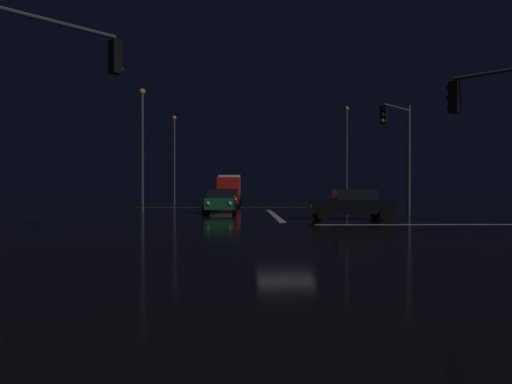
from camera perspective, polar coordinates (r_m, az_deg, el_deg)
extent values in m
cube|color=black|center=(21.29, 3.55, -4.05)|extent=(120.00, 120.00, 0.10)
cube|color=white|center=(29.28, 2.16, -2.72)|extent=(0.35, 13.73, 0.01)
cube|color=yellow|center=(40.85, 1.11, -1.82)|extent=(22.00, 0.15, 0.01)
cube|color=white|center=(23.45, 23.79, -3.55)|extent=(13.73, 0.40, 0.01)
cube|color=#14512D|center=(30.90, -4.23, -1.32)|extent=(1.80, 4.20, 0.70)
cube|color=black|center=(31.09, -4.21, -0.15)|extent=(1.60, 2.00, 0.55)
cylinder|color=black|center=(29.33, -2.61, -2.09)|extent=(0.22, 0.64, 0.64)
cylinder|color=black|center=(29.42, -6.12, -2.09)|extent=(0.22, 0.64, 0.64)
cylinder|color=black|center=(32.43, -2.51, -1.85)|extent=(0.22, 0.64, 0.64)
cylinder|color=black|center=(32.51, -5.68, -1.85)|extent=(0.22, 0.64, 0.64)
sphere|color=#F9EFC6|center=(28.76, -3.13, -1.35)|extent=(0.22, 0.22, 0.22)
sphere|color=#F9EFC6|center=(28.82, -5.72, -1.34)|extent=(0.22, 0.22, 0.22)
cube|color=silver|center=(36.49, -4.10, -1.04)|extent=(1.80, 4.20, 0.70)
cube|color=black|center=(36.68, -4.08, -0.06)|extent=(1.60, 2.00, 0.55)
cylinder|color=black|center=(34.92, -2.74, -1.69)|extent=(0.22, 0.64, 0.64)
cylinder|color=black|center=(35.00, -5.68, -1.68)|extent=(0.22, 0.64, 0.64)
cylinder|color=black|center=(38.02, -2.64, -1.51)|extent=(0.22, 0.64, 0.64)
cylinder|color=black|center=(38.09, -5.35, -1.51)|extent=(0.22, 0.64, 0.64)
sphere|color=#F9EFC6|center=(34.34, -3.17, -1.05)|extent=(0.22, 0.22, 0.22)
sphere|color=#F9EFC6|center=(34.41, -5.34, -1.05)|extent=(0.22, 0.22, 0.22)
cube|color=maroon|center=(41.86, -3.30, -0.85)|extent=(1.80, 4.20, 0.70)
cube|color=black|center=(42.05, -3.29, 0.01)|extent=(1.60, 2.00, 0.55)
cylinder|color=black|center=(40.30, -2.09, -1.40)|extent=(0.22, 0.64, 0.64)
cylinder|color=black|center=(40.36, -4.65, -1.40)|extent=(0.22, 0.64, 0.64)
cylinder|color=black|center=(43.40, -2.05, -1.27)|extent=(0.22, 0.64, 0.64)
cylinder|color=black|center=(43.45, -4.42, -1.27)|extent=(0.22, 0.64, 0.64)
sphere|color=#F9EFC6|center=(39.72, -2.46, -0.85)|extent=(0.22, 0.22, 0.22)
sphere|color=#F9EFC6|center=(39.76, -4.33, -0.85)|extent=(0.22, 0.22, 0.22)
cube|color=slate|center=(47.33, -3.57, -0.70)|extent=(1.80, 4.20, 0.70)
cube|color=black|center=(47.52, -3.56, 0.06)|extent=(1.60, 2.00, 0.55)
cylinder|color=black|center=(45.77, -2.52, -1.18)|extent=(0.22, 0.64, 0.64)
cylinder|color=black|center=(45.83, -4.77, -1.18)|extent=(0.22, 0.64, 0.64)
cylinder|color=black|center=(48.87, -2.45, -1.08)|extent=(0.22, 0.64, 0.64)
cylinder|color=black|center=(48.93, -4.56, -1.07)|extent=(0.22, 0.64, 0.64)
sphere|color=#F9EFC6|center=(45.19, -2.84, -0.69)|extent=(0.22, 0.22, 0.22)
sphere|color=#F9EFC6|center=(45.24, -4.49, -0.69)|extent=(0.22, 0.22, 0.22)
cube|color=red|center=(51.00, -3.26, 0.46)|extent=(2.40, 2.20, 2.30)
cube|color=silver|center=(55.50, -3.12, 0.61)|extent=(2.40, 5.00, 2.60)
cylinder|color=black|center=(51.59, -1.91, -0.82)|extent=(0.28, 0.96, 0.96)
cylinder|color=black|center=(51.66, -4.57, -0.82)|extent=(0.28, 0.96, 0.96)
cylinder|color=black|center=(56.29, -1.88, -0.71)|extent=(0.28, 0.96, 0.96)
cylinder|color=black|center=(56.36, -4.32, -0.71)|extent=(0.28, 0.96, 0.96)
sphere|color=#F9EFC6|center=(49.84, -2.33, -0.23)|extent=(0.26, 0.26, 0.26)
sphere|color=#F9EFC6|center=(49.89, -4.28, -0.23)|extent=(0.26, 0.26, 0.26)
cube|color=black|center=(25.21, 11.15, -1.72)|extent=(4.20, 1.80, 0.70)
cube|color=black|center=(25.24, 11.59, -0.30)|extent=(2.00, 1.60, 0.55)
cylinder|color=black|center=(24.04, 8.01, -2.66)|extent=(0.64, 0.22, 0.64)
cylinder|color=black|center=(25.82, 7.35, -2.44)|extent=(0.64, 0.22, 0.64)
cylinder|color=black|center=(24.75, 15.11, -2.58)|extent=(0.64, 0.22, 0.64)
cylinder|color=black|center=(26.48, 14.00, -2.38)|extent=(0.64, 0.22, 0.64)
sphere|color=#F9EFC6|center=(24.19, 6.58, -1.69)|extent=(0.22, 0.22, 0.22)
sphere|color=#F9EFC6|center=(25.47, 6.17, -1.58)|extent=(0.22, 0.22, 0.22)
cylinder|color=#4C4C51|center=(31.37, 17.70, 3.63)|extent=(0.18, 0.18, 6.75)
cylinder|color=#4C4C51|center=(30.29, 16.40, 9.59)|extent=(2.31, 2.31, 0.12)
cube|color=black|center=(28.82, 14.95, 8.81)|extent=(0.46, 0.46, 1.05)
sphere|color=black|center=(28.73, 14.80, 9.53)|extent=(0.22, 0.22, 0.22)
sphere|color=black|center=(28.68, 14.80, 8.85)|extent=(0.22, 0.22, 0.22)
sphere|color=green|center=(28.63, 14.80, 8.17)|extent=(0.22, 0.22, 0.22)
cylinder|color=#4C4C51|center=(15.68, -22.29, 18.06)|extent=(2.61, 2.61, 0.12)
cube|color=black|center=(16.29, -16.35, 15.10)|extent=(0.46, 0.46, 1.05)
sphere|color=black|center=(16.46, -15.85, 16.19)|extent=(0.22, 0.22, 0.22)
sphere|color=black|center=(16.37, -15.85, 15.03)|extent=(0.22, 0.22, 0.22)
sphere|color=green|center=(16.29, -15.84, 13.86)|extent=(0.22, 0.22, 0.22)
cube|color=black|center=(17.71, 22.49, 10.34)|extent=(0.46, 0.46, 1.05)
sphere|color=black|center=(17.83, 22.00, 11.40)|extent=(0.22, 0.22, 0.22)
sphere|color=black|center=(17.76, 22.00, 10.31)|extent=(0.22, 0.22, 0.22)
sphere|color=green|center=(17.71, 22.00, 9.21)|extent=(0.22, 0.22, 0.22)
cylinder|color=#424247|center=(52.06, 10.71, 4.12)|extent=(0.20, 0.20, 9.92)
sphere|color=#F9AD47|center=(52.64, 10.72, 9.71)|extent=(0.44, 0.44, 0.44)
cylinder|color=#424247|center=(51.36, -9.66, 3.57)|extent=(0.20, 0.20, 8.84)
sphere|color=#F9AD47|center=(51.82, -9.67, 8.66)|extent=(0.44, 0.44, 0.44)
cylinder|color=#424247|center=(35.61, -13.31, 4.58)|extent=(0.20, 0.20, 8.39)
sphere|color=#F9AD47|center=(36.19, -13.33, 11.51)|extent=(0.44, 0.44, 0.44)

